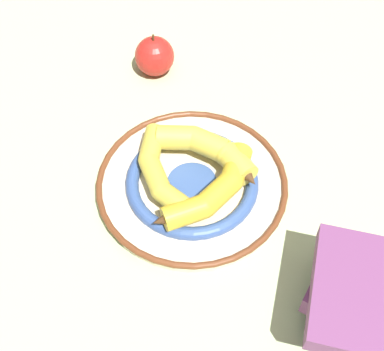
{
  "coord_description": "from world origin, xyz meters",
  "views": [
    {
      "loc": [
        -0.49,
        0.14,
        0.7
      ],
      "look_at": [
        -0.02,
        0.04,
        0.04
      ],
      "focal_mm": 50.0,
      "sensor_mm": 36.0,
      "label": 1
    }
  ],
  "objects_px": {
    "decorative_bowl": "(192,184)",
    "banana_b": "(209,149)",
    "banana_c": "(160,172)",
    "apple": "(155,56)",
    "banana_a": "(212,192)"
  },
  "relations": [
    {
      "from": "decorative_bowl",
      "to": "banana_c",
      "type": "height_order",
      "value": "banana_c"
    },
    {
      "from": "decorative_bowl",
      "to": "apple",
      "type": "distance_m",
      "value": 0.28
    },
    {
      "from": "decorative_bowl",
      "to": "banana_b",
      "type": "distance_m",
      "value": 0.06
    },
    {
      "from": "decorative_bowl",
      "to": "banana_c",
      "type": "distance_m",
      "value": 0.06
    },
    {
      "from": "banana_b",
      "to": "decorative_bowl",
      "type": "bearing_deg",
      "value": 85.81
    },
    {
      "from": "banana_c",
      "to": "banana_b",
      "type": "bearing_deg",
      "value": 98.1
    },
    {
      "from": "decorative_bowl",
      "to": "banana_c",
      "type": "relative_size",
      "value": 1.52
    },
    {
      "from": "banana_a",
      "to": "banana_c",
      "type": "height_order",
      "value": "banana_a"
    },
    {
      "from": "decorative_bowl",
      "to": "banana_a",
      "type": "height_order",
      "value": "banana_a"
    },
    {
      "from": "banana_b",
      "to": "apple",
      "type": "bearing_deg",
      "value": -38.56
    },
    {
      "from": "apple",
      "to": "banana_a",
      "type": "bearing_deg",
      "value": -175.15
    },
    {
      "from": "decorative_bowl",
      "to": "banana_b",
      "type": "height_order",
      "value": "banana_b"
    },
    {
      "from": "banana_a",
      "to": "apple",
      "type": "bearing_deg",
      "value": 60.09
    },
    {
      "from": "banana_a",
      "to": "banana_c",
      "type": "relative_size",
      "value": 0.9
    },
    {
      "from": "decorative_bowl",
      "to": "banana_a",
      "type": "distance_m",
      "value": 0.06
    }
  ]
}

